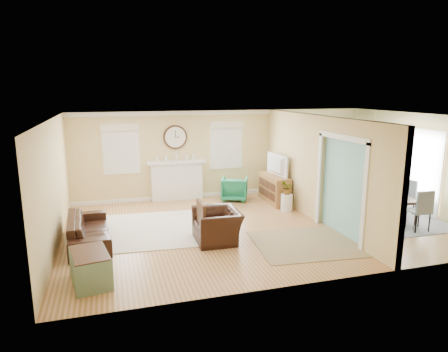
{
  "coord_description": "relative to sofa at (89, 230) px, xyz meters",
  "views": [
    {
      "loc": [
        -3.37,
        -8.53,
        3.17
      ],
      "look_at": [
        -0.8,
        0.3,
        1.2
      ],
      "focal_mm": 32.0,
      "sensor_mm": 36.0,
      "label": 1
    }
  ],
  "objects": [
    {
      "name": "eames_chair",
      "position": [
        2.64,
        -0.59,
        0.04
      ],
      "size": [
        0.94,
        1.07,
        0.68
      ],
      "primitive_type": "imported",
      "rotation": [
        0.0,
        0.0,
        -1.59
      ],
      "color": "black",
      "rests_on": "floor"
    },
    {
      "name": "tv",
      "position": [
        5.0,
        1.88,
        0.8
      ],
      "size": [
        0.28,
        1.06,
        0.6
      ],
      "primitive_type": "imported",
      "rotation": [
        0.0,
        0.0,
        1.71
      ],
      "color": "black",
      "rests_on": "credenza"
    },
    {
      "name": "garden_stool",
      "position": [
        5.01,
        1.0,
        -0.07
      ],
      "size": [
        0.31,
        0.31,
        0.46
      ],
      "primitive_type": "cylinder",
      "color": "white",
      "rests_on": "floor"
    },
    {
      "name": "rug_jute",
      "position": [
        4.46,
        -1.29,
        -0.3
      ],
      "size": [
        2.41,
        2.04,
        0.01
      ],
      "primitive_type": "cube",
      "rotation": [
        0.0,
        0.0,
        -0.09
      ],
      "color": "#957E5A",
      "rests_on": "floor"
    },
    {
      "name": "dining_table",
      "position": [
        7.2,
        -0.16,
        0.0
      ],
      "size": [
        1.16,
        1.83,
        0.61
      ],
      "primitive_type": "imported",
      "rotation": [
        0.0,
        0.0,
        1.45
      ],
      "color": "#432616",
      "rests_on": "floor"
    },
    {
      "name": "potted_plant",
      "position": [
        5.01,
        1.0,
        0.34
      ],
      "size": [
        0.37,
        0.4,
        0.37
      ],
      "primitive_type": "imported",
      "rotation": [
        0.0,
        0.0,
        4.44
      ],
      "color": "#337F33",
      "rests_on": "garden_stool"
    },
    {
      "name": "wall_back",
      "position": [
        3.88,
        3.1,
        1.0
      ],
      "size": [
        9.0,
        0.02,
        2.6
      ],
      "primitive_type": "cube",
      "color": "#D2B770",
      "rests_on": "ground"
    },
    {
      "name": "trunk",
      "position": [
        0.09,
        -1.85,
        -0.03
      ],
      "size": [
        0.73,
        1.03,
        0.55
      ],
      "color": "slate",
      "rests_on": "floor"
    },
    {
      "name": "floor",
      "position": [
        3.88,
        0.1,
        -0.3
      ],
      "size": [
        9.0,
        9.0,
        0.0
      ],
      "primitive_type": "plane",
      "color": "#8E5E2D",
      "rests_on": "ground"
    },
    {
      "name": "rug_grey",
      "position": [
        7.2,
        -0.16,
        -0.3
      ],
      "size": [
        2.33,
        2.91,
        0.01
      ],
      "primitive_type": "cube",
      "color": "slate",
      "rests_on": "floor"
    },
    {
      "name": "sofa",
      "position": [
        0.0,
        0.0,
        0.0
      ],
      "size": [
        0.93,
        2.12,
        0.61
      ],
      "primitive_type": "imported",
      "rotation": [
        0.0,
        0.0,
        1.63
      ],
      "color": "black",
      "rests_on": "floor"
    },
    {
      "name": "rug_cream",
      "position": [
        1.39,
        0.52,
        -0.29
      ],
      "size": [
        3.17,
        2.8,
        0.02
      ],
      "primitive_type": "cube",
      "rotation": [
        0.0,
        0.0,
        -0.06
      ],
      "color": "beige",
      "rests_on": "floor"
    },
    {
      "name": "partition",
      "position": [
        5.39,
        0.38,
        1.05
      ],
      "size": [
        0.17,
        6.0,
        2.6
      ],
      "color": "#D2B770",
      "rests_on": "ground"
    },
    {
      "name": "dining_chair_s",
      "position": [
        7.26,
        -1.24,
        0.27
      ],
      "size": [
        0.46,
        0.46,
        0.98
      ],
      "color": "slate",
      "rests_on": "floor"
    },
    {
      "name": "dining_chair_e",
      "position": [
        7.82,
        -0.14,
        0.23
      ],
      "size": [
        0.48,
        0.48,
        0.91
      ],
      "color": "slate",
      "rests_on": "floor"
    },
    {
      "name": "green_chair",
      "position": [
        4.0,
        2.45,
        0.04
      ],
      "size": [
        0.96,
        0.97,
        0.68
      ],
      "primitive_type": "imported",
      "rotation": [
        0.0,
        0.0,
        2.75
      ],
      "color": "#157551",
      "rests_on": "floor"
    },
    {
      "name": "wall_clock",
      "position": [
        2.38,
        3.07,
        1.55
      ],
      "size": [
        0.7,
        0.07,
        0.7
      ],
      "color": "#432616",
      "rests_on": "wall_back"
    },
    {
      "name": "wall_left",
      "position": [
        -0.62,
        0.1,
        1.0
      ],
      "size": [
        0.02,
        6.0,
        2.6
      ],
      "primitive_type": "cube",
      "color": "#D2B770",
      "rests_on": "ground"
    },
    {
      "name": "dining_chair_w",
      "position": [
        6.57,
        -0.16,
        0.27
      ],
      "size": [
        0.43,
        0.43,
        0.97
      ],
      "color": "white",
      "rests_on": "floor"
    },
    {
      "name": "window_left",
      "position": [
        0.83,
        3.05,
        1.36
      ],
      "size": [
        1.05,
        0.13,
        1.42
      ],
      "color": "white",
      "rests_on": "wall_back"
    },
    {
      "name": "dining_chair_n",
      "position": [
        7.25,
        0.98,
        0.25
      ],
      "size": [
        0.51,
        0.51,
        0.94
      ],
      "color": "slate",
      "rests_on": "floor"
    },
    {
      "name": "pendant",
      "position": [
        6.88,
        0.1,
        1.9
      ],
      "size": [
        0.3,
        0.3,
        0.55
      ],
      "color": "gold",
      "rests_on": "ceiling"
    },
    {
      "name": "window_right",
      "position": [
        3.93,
        3.05,
        1.36
      ],
      "size": [
        1.05,
        0.13,
        1.42
      ],
      "color": "white",
      "rests_on": "wall_back"
    },
    {
      "name": "credenza",
      "position": [
        5.02,
        1.88,
        0.1
      ],
      "size": [
        0.46,
        1.35,
        0.8
      ],
      "color": "olive",
      "rests_on": "floor"
    },
    {
      "name": "wall_front",
      "position": [
        3.88,
        -2.9,
        1.0
      ],
      "size": [
        9.0,
        0.02,
        2.6
      ],
      "primitive_type": "cube",
      "color": "#D2B770",
      "rests_on": "ground"
    },
    {
      "name": "ceiling",
      "position": [
        3.88,
        0.1,
        2.3
      ],
      "size": [
        9.0,
        6.0,
        0.02
      ],
      "primitive_type": "cube",
      "color": "white",
      "rests_on": "wall_back"
    },
    {
      "name": "fireplace",
      "position": [
        2.38,
        2.98,
        0.29
      ],
      "size": [
        1.7,
        0.3,
        1.17
      ],
      "color": "white",
      "rests_on": "ground"
    },
    {
      "name": "french_doors",
      "position": [
        8.34,
        0.1,
        0.8
      ],
      "size": [
        0.06,
        1.7,
        2.2
      ],
      "color": "white",
      "rests_on": "ground"
    },
    {
      "name": "wall_right",
      "position": [
        8.38,
        0.1,
        1.0
      ],
      "size": [
        0.02,
        6.0,
        2.6
      ],
      "primitive_type": "cube",
      "color": "#D2B770",
      "rests_on": "ground"
    }
  ]
}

